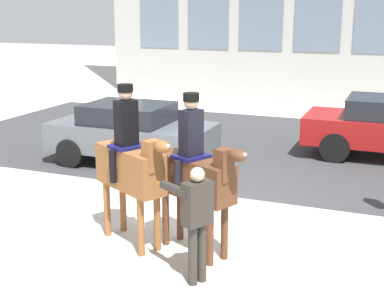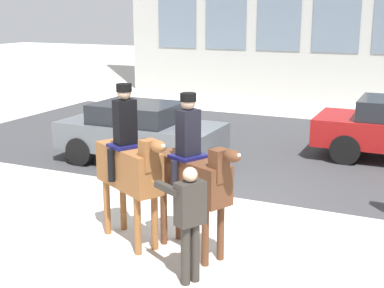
{
  "view_description": "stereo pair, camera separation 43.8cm",
  "coord_description": "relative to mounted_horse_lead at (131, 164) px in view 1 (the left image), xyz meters",
  "views": [
    {
      "loc": [
        3.36,
        -9.26,
        3.67
      ],
      "look_at": [
        0.2,
        -1.27,
        1.5
      ],
      "focal_mm": 50.0,
      "sensor_mm": 36.0,
      "label": 1
    },
    {
      "loc": [
        3.76,
        -9.09,
        3.67
      ],
      "look_at": [
        0.2,
        -1.27,
        1.5
      ],
      "focal_mm": 50.0,
      "sensor_mm": 36.0,
      "label": 2
    }
  ],
  "objects": [
    {
      "name": "ground_plane",
      "position": [
        0.47,
        2.17,
        -1.32
      ],
      "size": [
        80.0,
        80.0,
        0.0
      ],
      "primitive_type": "plane",
      "color": "beige"
    },
    {
      "name": "road_surface",
      "position": [
        0.47,
        6.92,
        -1.32
      ],
      "size": [
        18.44,
        8.5,
        0.01
      ],
      "color": "#38383A",
      "rests_on": "ground_plane"
    },
    {
      "name": "mounted_horse_lead",
      "position": [
        0.0,
        0.0,
        0.0
      ],
      "size": [
        1.64,
        1.09,
        2.57
      ],
      "rotation": [
        0.0,
        0.0,
        -0.5
      ],
      "color": "brown",
      "rests_on": "ground_plane"
    },
    {
      "name": "mounted_horse_companion",
      "position": [
        1.06,
        0.07,
        -0.04
      ],
      "size": [
        1.67,
        1.01,
        2.48
      ],
      "rotation": [
        0.0,
        0.0,
        -0.44
      ],
      "color": "#59331E",
      "rests_on": "ground_plane"
    },
    {
      "name": "pedestrian_bystander",
      "position": [
        1.42,
        -0.83,
        -0.34
      ],
      "size": [
        0.91,
        0.46,
        1.66
      ],
      "rotation": [
        0.0,
        0.0,
        2.62
      ],
      "color": "#332D28",
      "rests_on": "ground_plane"
    },
    {
      "name": "street_car_near_lane",
      "position": [
        -2.18,
        4.11,
        -0.54
      ],
      "size": [
        3.96,
        1.87,
        1.48
      ],
      "color": "#51565B",
      "rests_on": "ground_plane"
    }
  ]
}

